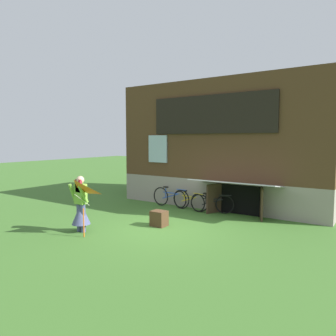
{
  "coord_description": "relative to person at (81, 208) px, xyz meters",
  "views": [
    {
      "loc": [
        5.36,
        -7.63,
        2.63
      ],
      "look_at": [
        -0.23,
        0.56,
        1.74
      ],
      "focal_mm": 34.54,
      "sensor_mm": 36.0,
      "label": 1
    }
  ],
  "objects": [
    {
      "name": "ground_plane",
      "position": [
        1.75,
        1.6,
        -0.67
      ],
      "size": [
        60.0,
        60.0,
        0.0
      ],
      "primitive_type": "plane",
      "color": "#3D6B28"
    },
    {
      "name": "log_house",
      "position": [
        1.75,
        6.84,
        1.75
      ],
      "size": [
        8.21,
        5.6,
        4.84
      ],
      "color": "gray",
      "rests_on": "ground_plane"
    },
    {
      "name": "person",
      "position": [
        0.0,
        0.0,
        0.0
      ],
      "size": [
        0.61,
        0.52,
        1.59
      ],
      "rotation": [
        0.0,
        0.0,
        0.33
      ],
      "color": "#474C75",
      "rests_on": "ground_plane"
    },
    {
      "name": "kite",
      "position": [
        0.33,
        -0.5,
        0.55
      ],
      "size": [
        0.77,
        0.81,
        1.47
      ],
      "color": "orange",
      "rests_on": "ground_plane"
    },
    {
      "name": "bicycle_black",
      "position": [
        2.01,
        4.22,
        -0.32
      ],
      "size": [
        1.5,
        0.51,
        0.71
      ],
      "rotation": [
        0.0,
        0.0,
        0.3
      ],
      "color": "black",
      "rests_on": "ground_plane"
    },
    {
      "name": "bicycle_yellow",
      "position": [
        1.06,
        4.18,
        -0.32
      ],
      "size": [
        1.55,
        0.39,
        0.72
      ],
      "rotation": [
        0.0,
        0.0,
        -0.22
      ],
      "color": "black",
      "rests_on": "ground_plane"
    },
    {
      "name": "bicycle_blue",
      "position": [
        0.24,
        4.22,
        -0.29
      ],
      "size": [
        1.73,
        0.16,
        0.79
      ],
      "rotation": [
        0.0,
        0.0,
        -0.07
      ],
      "color": "black",
      "rests_on": "ground_plane"
    },
    {
      "name": "wooden_crate",
      "position": [
        1.47,
        1.74,
        -0.44
      ],
      "size": [
        0.45,
        0.38,
        0.47
      ],
      "primitive_type": "cube",
      "color": "#4C331E",
      "rests_on": "ground_plane"
    }
  ]
}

